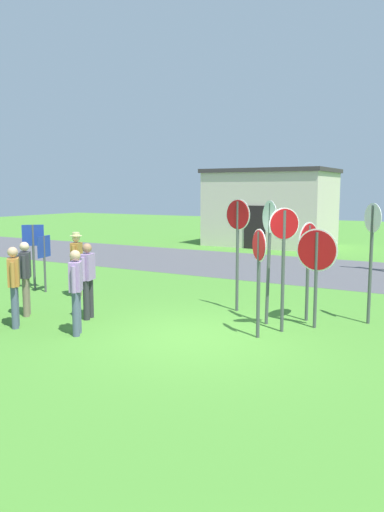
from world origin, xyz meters
The scene contains 18 objects.
ground_plane centered at (0.00, 0.00, 0.00)m, with size 80.00×80.00×0.00m, color #47842D.
street_asphalt centered at (0.00, 9.33, 0.00)m, with size 60.00×6.40×0.01m, color #4C4C51.
building_background centered at (-4.88, 16.37, 1.96)m, with size 6.24×4.27×3.90m.
stop_sign_leaning_left centered at (2.68, 2.73, 1.70)m, with size 0.43×0.46×2.58m.
stop_sign_nearest centered at (0.82, 1.61, 1.76)m, with size 0.51×0.48×2.63m.
stop_sign_leaning_right centered at (1.45, 2.30, 1.49)m, with size 0.17×0.89×2.17m.
stop_sign_tallest centered at (1.28, 1.20, 1.67)m, with size 0.47×0.46×2.50m.
stop_sign_low_front centered at (1.02, 0.57, 1.41)m, with size 0.46×0.45×2.12m.
stop_sign_rear_right centered at (-0.26, 2.37, 1.80)m, with size 0.70×0.23×2.65m.
stop_sign_center_cluster centered at (1.77, 1.81, 1.42)m, with size 0.88×0.10×2.07m.
person_with_sunhat centered at (-4.23, -0.46, 0.98)m, with size 0.47×0.48×1.69m.
person_near_signs centered at (-3.64, -1.27, 0.95)m, with size 0.43×0.43×1.69m.
person_in_teal centered at (-2.80, 0.04, 0.95)m, with size 0.32×0.55×1.69m.
person_on_left centered at (-4.64, 1.67, 0.98)m, with size 0.34×0.53×1.74m.
person_in_dark_shirt centered at (-2.15, -1.03, 0.95)m, with size 0.38×0.49×1.69m.
info_panel_leftmost centered at (-5.86, 1.69, 1.09)m, with size 0.16×0.59×1.59m.
info_panel_middle centered at (-6.83, 2.19, 1.09)m, with size 0.46×0.42×1.58m.
info_panel_rightmost centered at (-6.40, 1.81, 1.29)m, with size 0.44×0.45×1.87m.
Camera 1 is at (4.68, -8.32, 2.85)m, focal length 35.44 mm.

